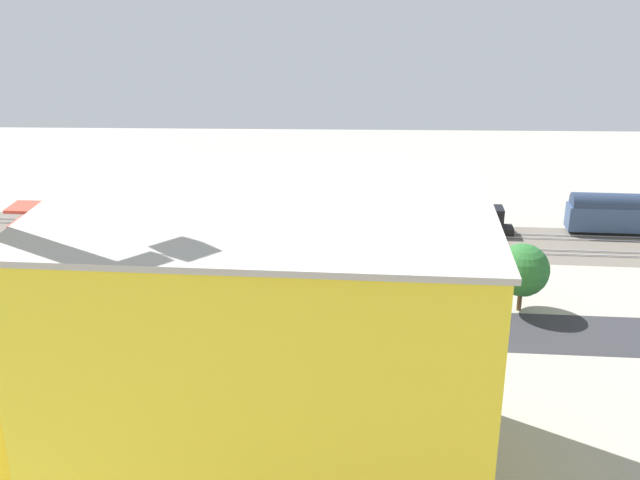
% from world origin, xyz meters
% --- Properties ---
extents(ground_plane, '(170.55, 170.55, 0.00)m').
position_xyz_m(ground_plane, '(0.00, 0.00, 0.00)').
color(ground_plane, '#9E998C').
rests_on(ground_plane, ground).
extents(rail_bed, '(107.20, 19.62, 0.01)m').
position_xyz_m(rail_bed, '(0.00, -20.81, 0.00)').
color(rail_bed, '#665E54').
rests_on(rail_bed, ground).
extents(street_asphalt, '(106.93, 14.97, 0.01)m').
position_xyz_m(street_asphalt, '(0.00, 4.75, 0.00)').
color(street_asphalt, '#2D2D33').
rests_on(street_asphalt, ground).
extents(track_rails, '(106.44, 13.20, 0.12)m').
position_xyz_m(track_rails, '(0.00, -20.81, 0.18)').
color(track_rails, '#9E9EA8').
rests_on(track_rails, ground).
extents(platform_canopy_near, '(61.27, 7.92, 4.03)m').
position_xyz_m(platform_canopy_near, '(8.16, -13.85, 3.78)').
color(platform_canopy_near, '#C63D2D').
rests_on(platform_canopy_near, ground).
extents(platform_canopy_far, '(61.76, 8.04, 4.02)m').
position_xyz_m(platform_canopy_far, '(10.94, -20.04, 3.77)').
color(platform_canopy_far, '#C63D2D').
rests_on(platform_canopy_far, ground).
extents(locomotive, '(14.35, 3.63, 5.22)m').
position_xyz_m(locomotive, '(-21.26, -23.63, 1.88)').
color(locomotive, black).
rests_on(locomotive, ground).
extents(passenger_coach, '(17.44, 4.09, 5.86)m').
position_xyz_m(passenger_coach, '(-44.54, -23.64, 3.06)').
color(passenger_coach, black).
rests_on(passenger_coach, ground).
extents(parked_car_0, '(4.61, 2.15, 1.71)m').
position_xyz_m(parked_car_0, '(-16.64, 8.16, 0.76)').
color(parked_car_0, black).
rests_on(parked_car_0, ground).
extents(parked_car_1, '(4.27, 2.08, 1.73)m').
position_xyz_m(parked_car_1, '(-8.46, 8.66, 0.76)').
color(parked_car_1, black).
rests_on(parked_car_1, ground).
extents(parked_car_2, '(4.64, 2.07, 1.77)m').
position_xyz_m(parked_car_2, '(-0.52, 7.78, 0.78)').
color(parked_car_2, black).
rests_on(parked_car_2, ground).
extents(parked_car_3, '(4.68, 1.89, 1.63)m').
position_xyz_m(parked_car_3, '(7.87, 8.10, 0.73)').
color(parked_car_3, black).
rests_on(parked_car_3, ground).
extents(construction_building, '(30.80, 24.61, 21.94)m').
position_xyz_m(construction_building, '(0.70, 29.70, 10.97)').
color(construction_building, yellow).
rests_on(construction_building, ground).
extents(construction_roof_slab, '(31.43, 25.24, 0.40)m').
position_xyz_m(construction_roof_slab, '(0.70, 29.70, 22.14)').
color(construction_roof_slab, '#ADA89E').
rests_on(construction_roof_slab, construction_building).
extents(box_truck_0, '(8.66, 2.54, 3.40)m').
position_xyz_m(box_truck_0, '(13.26, 12.32, 1.66)').
color(box_truck_0, black).
rests_on(box_truck_0, ground).
extents(street_tree_0, '(5.86, 5.86, 7.79)m').
position_xyz_m(street_tree_0, '(-24.21, 0.75, 4.84)').
color(street_tree_0, brown).
rests_on(street_tree_0, ground).
extents(street_tree_1, '(5.63, 5.63, 7.59)m').
position_xyz_m(street_tree_1, '(4.56, 0.69, 4.76)').
color(street_tree_1, brown).
rests_on(street_tree_1, ground).
extents(street_tree_2, '(5.89, 5.89, 8.11)m').
position_xyz_m(street_tree_2, '(3.36, 0.65, 5.15)').
color(street_tree_2, brown).
rests_on(street_tree_2, ground).
extents(street_tree_3, '(4.96, 4.96, 8.21)m').
position_xyz_m(street_tree_3, '(19.73, -0.78, 5.70)').
color(street_tree_3, brown).
rests_on(street_tree_3, ground).
extents(traffic_light, '(0.50, 0.36, 6.45)m').
position_xyz_m(traffic_light, '(-13.90, 0.00, 4.27)').
color(traffic_light, '#333333').
rests_on(traffic_light, ground).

